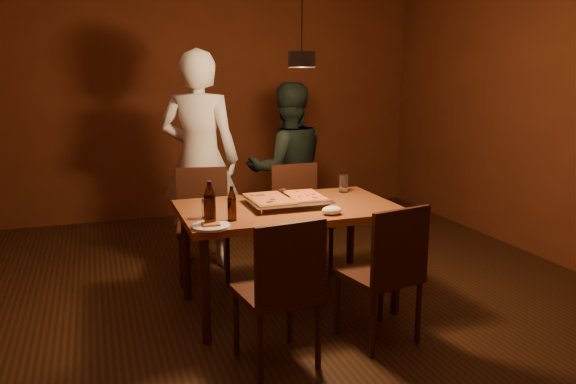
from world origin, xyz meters
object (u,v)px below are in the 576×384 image
object	(u,v)px
dining_table	(288,216)
diner_white	(200,159)
chair_far_left	(203,212)
plate_slice	(211,226)
chair_near_right	(388,262)
beer_bottle_b	(232,204)
beer_bottle_a	(210,204)
pizza_tray	(287,202)
chair_near_left	(282,280)
pendant_lamp	(302,58)
chair_far_right	(299,207)
diner_dark	(288,170)

from	to	relation	value
dining_table	diner_white	xyz separation A→B (m)	(-0.40, 1.17, 0.25)
chair_far_left	plate_slice	world-z (taller)	chair_far_left
chair_near_right	beer_bottle_b	bearing A→B (deg)	138.41
dining_table	beer_bottle_b	distance (m)	0.56
chair_far_left	beer_bottle_a	world-z (taller)	beer_bottle_a
chair_far_left	pizza_tray	size ratio (longest dim) A/B	0.89
beer_bottle_a	diner_white	distance (m)	1.51
dining_table	diner_white	world-z (taller)	diner_white
chair_near_left	plate_slice	xyz separation A→B (m)	(-0.31, 0.45, 0.22)
dining_table	beer_bottle_a	distance (m)	0.73
chair_near_right	diner_white	world-z (taller)	diner_white
beer_bottle_b	pendant_lamp	size ratio (longest dim) A/B	0.20
plate_slice	beer_bottle_b	bearing A→B (deg)	35.63
chair_far_right	pizza_tray	world-z (taller)	chair_far_right
chair_far_left	chair_near_left	world-z (taller)	same
pizza_tray	beer_bottle_a	distance (m)	0.72
diner_dark	dining_table	bearing A→B (deg)	73.85
beer_bottle_b	diner_dark	bearing A→B (deg)	58.63
diner_white	diner_dark	distance (m)	0.82
chair_far_left	chair_far_right	world-z (taller)	same
chair_near_right	chair_far_right	bearing A→B (deg)	79.93
chair_near_left	beer_bottle_b	world-z (taller)	beer_bottle_b
chair_near_left	diner_dark	bearing A→B (deg)	62.69
chair_near_right	beer_bottle_b	size ratio (longest dim) A/B	2.24
chair_far_right	pendant_lamp	bearing A→B (deg)	67.96
chair_far_left	diner_white	world-z (taller)	diner_white
chair_near_left	dining_table	bearing A→B (deg)	61.43
pizza_tray	diner_dark	size ratio (longest dim) A/B	0.35
chair_far_right	pizza_tray	bearing A→B (deg)	61.10
chair_far_right	beer_bottle_b	distance (m)	1.32
chair_far_right	dining_table	bearing A→B (deg)	61.71
plate_slice	diner_white	xyz separation A→B (m)	(0.22, 1.53, 0.17)
diner_dark	chair_far_right	bearing A→B (deg)	86.30
chair_far_left	chair_far_right	bearing A→B (deg)	-176.92
pendant_lamp	chair_far_right	bearing A→B (deg)	70.49
chair_far_right	pendant_lamp	world-z (taller)	pendant_lamp
beer_bottle_b	diner_dark	xyz separation A→B (m)	(0.87, 1.43, -0.07)
chair_far_left	chair_near_right	xyz separation A→B (m)	(0.83, -1.58, 0.00)
diner_dark	pendant_lamp	size ratio (longest dim) A/B	1.43
beer_bottle_a	diner_dark	size ratio (longest dim) A/B	0.18
beer_bottle_b	plate_slice	world-z (taller)	beer_bottle_b
chair_near_right	chair_near_left	bearing A→B (deg)	174.51
diner_white	pendant_lamp	world-z (taller)	pendant_lamp
chair_near_right	beer_bottle_a	world-z (taller)	beer_bottle_a
dining_table	pizza_tray	distance (m)	0.10
chair_far_right	pendant_lamp	size ratio (longest dim) A/B	0.44
beer_bottle_b	chair_near_right	bearing A→B (deg)	-30.44
beer_bottle_a	beer_bottle_b	world-z (taller)	beer_bottle_a
beer_bottle_a	dining_table	bearing A→B (deg)	27.45
chair_far_left	chair_far_right	xyz separation A→B (m)	(0.80, -0.10, 0.00)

